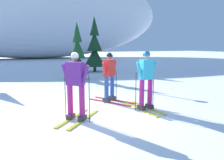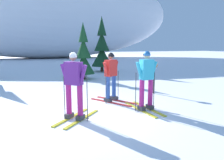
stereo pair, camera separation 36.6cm
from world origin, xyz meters
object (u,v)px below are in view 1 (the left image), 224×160
object	(u,v)px
skier_red_jacket	(110,76)
pine_tree_center_right	(78,56)
pine_tree_far_right	(95,49)
trail_marker_post	(151,75)
skier_purple_jacket	(76,85)
skier_cyan_jacket	(146,79)

from	to	relation	value
skier_red_jacket	pine_tree_center_right	distance (m)	5.48
pine_tree_far_right	trail_marker_post	xyz separation A→B (m)	(-0.18, -8.20, -1.00)
skier_purple_jacket	pine_tree_center_right	size ratio (longest dim) A/B	0.55
trail_marker_post	skier_red_jacket	bearing A→B (deg)	-163.72
skier_cyan_jacket	skier_purple_jacket	bearing A→B (deg)	-176.87
skier_cyan_jacket	pine_tree_center_right	world-z (taller)	pine_tree_center_right
pine_tree_center_right	pine_tree_far_right	distance (m)	4.00
skier_purple_jacket	trail_marker_post	bearing A→B (deg)	29.84
skier_red_jacket	pine_tree_far_right	xyz separation A→B (m)	(2.31, 8.82, 0.83)
pine_tree_center_right	pine_tree_far_right	size ratio (longest dim) A/B	0.80
skier_red_jacket	pine_tree_center_right	size ratio (longest dim) A/B	0.52
skier_cyan_jacket	pine_tree_far_right	size ratio (longest dim) A/B	0.44
skier_purple_jacket	skier_cyan_jacket	xyz separation A→B (m)	(2.25, 0.12, -0.02)
skier_cyan_jacket	pine_tree_far_right	bearing A→B (deg)	80.87
skier_cyan_jacket	trail_marker_post	bearing A→B (deg)	53.88
skier_purple_jacket	skier_cyan_jacket	world-z (taller)	skier_cyan_jacket
skier_purple_jacket	skier_cyan_jacket	size ratio (longest dim) A/B	1.00
skier_cyan_jacket	skier_red_jacket	size ratio (longest dim) A/B	1.05
skier_purple_jacket	pine_tree_far_right	world-z (taller)	pine_tree_far_right
skier_cyan_jacket	pine_tree_center_right	bearing A→B (deg)	94.27
skier_purple_jacket	skier_red_jacket	size ratio (longest dim) A/B	1.04
skier_purple_jacket	pine_tree_center_right	bearing A→B (deg)	76.02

